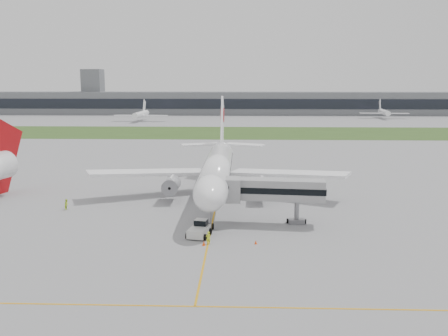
{
  "coord_description": "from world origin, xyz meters",
  "views": [
    {
      "loc": [
        4.39,
        -84.56,
        21.4
      ],
      "look_at": [
        1.29,
        2.0,
        6.06
      ],
      "focal_mm": 40.0,
      "sensor_mm": 36.0,
      "label": 1
    }
  ],
  "objects_px": {
    "airliner": "(218,167)",
    "ground_crew_near": "(208,238)",
    "jet_bridge": "(270,190)",
    "pushback_tug": "(200,229)"
  },
  "relations": [
    {
      "from": "jet_bridge",
      "to": "ground_crew_near",
      "type": "distance_m",
      "value": 13.81
    },
    {
      "from": "ground_crew_near",
      "to": "airliner",
      "type": "bearing_deg",
      "value": -117.04
    },
    {
      "from": "pushback_tug",
      "to": "ground_crew_near",
      "type": "distance_m",
      "value": 3.92
    },
    {
      "from": "pushback_tug",
      "to": "ground_crew_near",
      "type": "height_order",
      "value": "pushback_tug"
    },
    {
      "from": "airliner",
      "to": "pushback_tug",
      "type": "xyz_separation_m",
      "value": [
        -1.4,
        -22.94,
        -4.68
      ]
    },
    {
      "from": "pushback_tug",
      "to": "jet_bridge",
      "type": "bearing_deg",
      "value": 43.4
    },
    {
      "from": "airliner",
      "to": "pushback_tug",
      "type": "distance_m",
      "value": 23.45
    },
    {
      "from": "airliner",
      "to": "ground_crew_near",
      "type": "xyz_separation_m",
      "value": [
        0.06,
        -26.57,
        -4.78
      ]
    },
    {
      "from": "pushback_tug",
      "to": "airliner",
      "type": "bearing_deg",
      "value": 98.12
    },
    {
      "from": "pushback_tug",
      "to": "ground_crew_near",
      "type": "xyz_separation_m",
      "value": [
        1.45,
        -3.64,
        -0.1
      ]
    }
  ]
}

